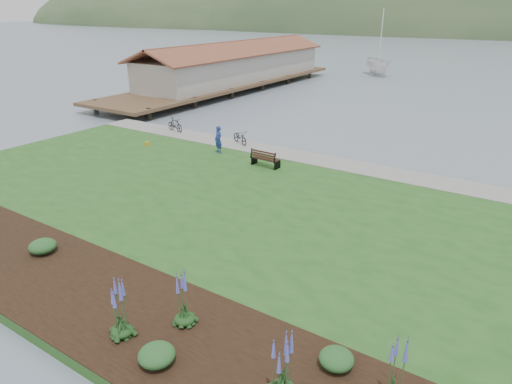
% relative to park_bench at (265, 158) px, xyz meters
% --- Properties ---
extents(ground, '(600.00, 600.00, 0.00)m').
position_rel_park_bench_xyz_m(ground, '(0.94, -4.02, -0.92)').
color(ground, slate).
rests_on(ground, ground).
extents(lawn, '(34.00, 20.00, 0.40)m').
position_rel_park_bench_xyz_m(lawn, '(0.94, -6.02, -0.72)').
color(lawn, '#23511C').
rests_on(lawn, ground).
extents(shoreline_path, '(34.00, 2.20, 0.03)m').
position_rel_park_bench_xyz_m(shoreline_path, '(0.94, 2.88, -0.50)').
color(shoreline_path, gray).
rests_on(shoreline_path, lawn).
extents(garden_bed, '(24.00, 4.40, 0.04)m').
position_rel_park_bench_xyz_m(garden_bed, '(3.94, -13.82, -0.50)').
color(garden_bed, black).
rests_on(garden_bed, lawn).
extents(pier_pavilion, '(8.00, 36.00, 5.40)m').
position_rel_park_bench_xyz_m(pier_pavilion, '(-19.06, 23.50, 1.72)').
color(pier_pavilion, '#4C3826').
rests_on(pier_pavilion, ground).
extents(park_bench, '(1.71, 0.75, 1.04)m').
position_rel_park_bench_xyz_m(park_bench, '(0.00, 0.00, 0.00)').
color(park_bench, black).
rests_on(park_bench, lawn).
extents(person, '(0.86, 0.72, 2.03)m').
position_rel_park_bench_xyz_m(person, '(-3.92, 0.71, 0.49)').
color(person, navy).
rests_on(person, lawn).
extents(bicycle_a, '(1.37, 1.86, 0.93)m').
position_rel_park_bench_xyz_m(bicycle_a, '(-3.99, 3.18, -0.05)').
color(bicycle_a, black).
rests_on(bicycle_a, lawn).
extents(bicycle_b, '(0.83, 1.78, 1.03)m').
position_rel_park_bench_xyz_m(bicycle_b, '(-9.93, 3.18, -0.00)').
color(bicycle_b, black).
rests_on(bicycle_b, lawn).
extents(sailboat, '(15.45, 15.46, 28.60)m').
position_rel_park_bench_xyz_m(sailboat, '(-8.70, 43.70, -0.92)').
color(sailboat, silver).
rests_on(sailboat, ground).
extents(pannier, '(0.21, 0.28, 0.27)m').
position_rel_park_bench_xyz_m(pannier, '(-8.86, -0.69, -0.38)').
color(pannier, orange).
rests_on(pannier, lawn).
extents(echium_0, '(0.62, 0.62, 2.13)m').
position_rel_park_bench_xyz_m(echium_0, '(4.57, -14.67, 0.43)').
color(echium_0, '#153914').
rests_on(echium_0, garden_bed).
extents(echium_1, '(0.62, 0.62, 2.07)m').
position_rel_park_bench_xyz_m(echium_1, '(5.67, -13.30, 0.30)').
color(echium_1, '#153914').
rests_on(echium_1, garden_bed).
extents(echium_2, '(0.62, 0.62, 1.77)m').
position_rel_park_bench_xyz_m(echium_2, '(9.39, -13.99, 0.26)').
color(echium_2, '#153914').
rests_on(echium_2, garden_bed).
extents(echium_3, '(0.62, 0.62, 2.36)m').
position_rel_park_bench_xyz_m(echium_3, '(11.61, -12.77, 0.43)').
color(echium_3, '#153914').
rests_on(echium_3, garden_bed).
extents(shrub_0, '(1.01, 1.01, 0.50)m').
position_rel_park_bench_xyz_m(shrub_0, '(-1.59, -13.09, -0.23)').
color(shrub_0, '#1E4C21').
rests_on(shrub_0, garden_bed).
extents(shrub_1, '(0.98, 0.98, 0.49)m').
position_rel_park_bench_xyz_m(shrub_1, '(6.15, -14.89, -0.23)').
color(shrub_1, '#1E4C21').
rests_on(shrub_1, garden_bed).
extents(shrub_2, '(0.92, 0.92, 0.46)m').
position_rel_park_bench_xyz_m(shrub_2, '(10.08, -12.44, -0.25)').
color(shrub_2, '#1E4C21').
rests_on(shrub_2, garden_bed).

